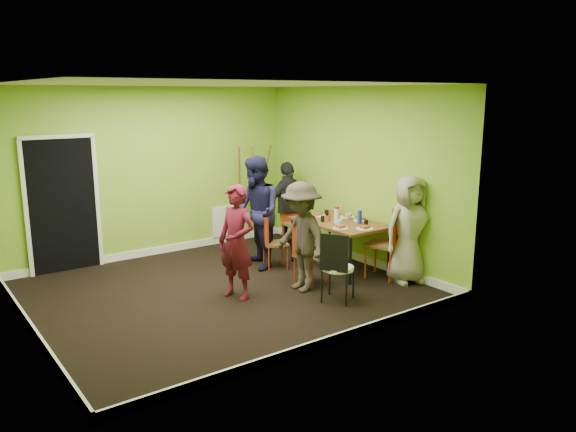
% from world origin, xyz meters
% --- Properties ---
extents(ground, '(5.00, 5.00, 0.00)m').
position_xyz_m(ground, '(0.00, 0.00, 0.00)').
color(ground, black).
rests_on(ground, ground).
extents(room_walls, '(5.04, 4.54, 2.82)m').
position_xyz_m(room_walls, '(-0.02, 0.04, 0.99)').
color(room_walls, '#85AE2C').
rests_on(room_walls, ground).
extents(dining_table, '(0.90, 1.50, 0.75)m').
position_xyz_m(dining_table, '(1.98, -0.18, 0.70)').
color(dining_table, black).
rests_on(dining_table, ground).
extents(chair_left_far, '(0.44, 0.44, 0.85)m').
position_xyz_m(chair_left_far, '(1.11, 0.43, 0.48)').
color(chair_left_far, red).
rests_on(chair_left_far, ground).
extents(chair_left_near, '(0.46, 0.45, 0.90)m').
position_xyz_m(chair_left_near, '(1.09, -0.50, 0.51)').
color(chair_left_near, red).
rests_on(chair_left_near, ground).
extents(chair_back_end, '(0.47, 0.54, 1.04)m').
position_xyz_m(chair_back_end, '(2.11, 1.24, 0.73)').
color(chair_back_end, red).
rests_on(chair_back_end, ground).
extents(chair_front_end, '(0.59, 0.59, 1.10)m').
position_xyz_m(chair_front_end, '(2.24, -0.99, 0.62)').
color(chair_front_end, red).
rests_on(chair_front_end, ground).
extents(chair_bentwood, '(0.51, 0.50, 0.94)m').
position_xyz_m(chair_bentwood, '(0.97, -1.28, 0.52)').
color(chair_bentwood, black).
rests_on(chair_bentwood, ground).
extents(easel, '(0.71, 0.67, 1.77)m').
position_xyz_m(easel, '(1.79, 2.02, 0.88)').
color(easel, brown).
rests_on(easel, ground).
extents(plate_near_left, '(0.25, 0.25, 0.01)m').
position_xyz_m(plate_near_left, '(1.76, 0.30, 0.76)').
color(plate_near_left, white).
rests_on(plate_near_left, dining_table).
extents(plate_near_right, '(0.23, 0.23, 0.01)m').
position_xyz_m(plate_near_right, '(1.68, -0.54, 0.76)').
color(plate_near_right, white).
rests_on(plate_near_right, dining_table).
extents(plate_far_back, '(0.26, 0.26, 0.01)m').
position_xyz_m(plate_far_back, '(1.96, 0.33, 0.76)').
color(plate_far_back, white).
rests_on(plate_far_back, dining_table).
extents(plate_far_front, '(0.26, 0.26, 0.01)m').
position_xyz_m(plate_far_front, '(1.94, -0.77, 0.76)').
color(plate_far_front, white).
rests_on(plate_far_front, dining_table).
extents(plate_wall_back, '(0.24, 0.24, 0.01)m').
position_xyz_m(plate_wall_back, '(2.27, -0.03, 0.76)').
color(plate_wall_back, white).
rests_on(plate_wall_back, dining_table).
extents(plate_wall_front, '(0.24, 0.24, 0.01)m').
position_xyz_m(plate_wall_front, '(2.29, -0.32, 0.76)').
color(plate_wall_front, white).
rests_on(plate_wall_front, dining_table).
extents(thermos, '(0.08, 0.08, 0.20)m').
position_xyz_m(thermos, '(1.96, -0.13, 0.85)').
color(thermos, white).
rests_on(thermos, dining_table).
extents(blue_bottle, '(0.07, 0.07, 0.20)m').
position_xyz_m(blue_bottle, '(2.13, -0.45, 0.85)').
color(blue_bottle, '#162FA9').
rests_on(blue_bottle, dining_table).
extents(orange_bottle, '(0.04, 0.04, 0.09)m').
position_xyz_m(orange_bottle, '(1.87, -0.06, 0.79)').
color(orange_bottle, red).
rests_on(orange_bottle, dining_table).
extents(glass_mid, '(0.06, 0.06, 0.09)m').
position_xyz_m(glass_mid, '(1.76, -0.03, 0.79)').
color(glass_mid, black).
rests_on(glass_mid, dining_table).
extents(glass_back, '(0.07, 0.07, 0.09)m').
position_xyz_m(glass_back, '(2.10, 0.29, 0.79)').
color(glass_back, black).
rests_on(glass_back, dining_table).
extents(glass_front, '(0.06, 0.06, 0.11)m').
position_xyz_m(glass_front, '(2.08, -0.65, 0.80)').
color(glass_front, black).
rests_on(glass_front, dining_table).
extents(cup_a, '(0.13, 0.13, 0.10)m').
position_xyz_m(cup_a, '(1.76, -0.40, 0.80)').
color(cup_a, white).
rests_on(cup_a, dining_table).
extents(cup_b, '(0.10, 0.10, 0.09)m').
position_xyz_m(cup_b, '(2.18, -0.14, 0.79)').
color(cup_b, white).
rests_on(cup_b, dining_table).
extents(person_standing, '(0.53, 0.65, 1.53)m').
position_xyz_m(person_standing, '(0.02, -0.36, 0.76)').
color(person_standing, '#5A0F22').
rests_on(person_standing, ground).
extents(person_left_far, '(0.83, 0.97, 1.75)m').
position_xyz_m(person_left_far, '(0.95, 0.60, 0.88)').
color(person_left_far, '#161433').
rests_on(person_left_far, ground).
extents(person_left_near, '(0.62, 1.01, 1.52)m').
position_xyz_m(person_left_near, '(0.89, -0.62, 0.76)').
color(person_left_near, '#312821').
rests_on(person_left_near, ground).
extents(person_back_end, '(0.92, 0.46, 1.51)m').
position_xyz_m(person_back_end, '(2.13, 1.39, 0.76)').
color(person_back_end, black).
rests_on(person_back_end, ground).
extents(person_front_end, '(0.87, 0.68, 1.56)m').
position_xyz_m(person_front_end, '(2.34, -1.26, 0.78)').
color(person_front_end, gray).
rests_on(person_front_end, ground).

